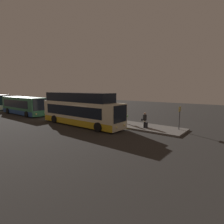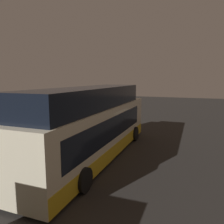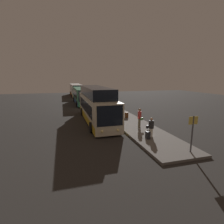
# 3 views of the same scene
# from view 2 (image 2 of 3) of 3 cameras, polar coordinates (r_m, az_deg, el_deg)

# --- Properties ---
(ground) EXTENTS (80.00, 80.00, 0.00)m
(ground) POSITION_cam_2_polar(r_m,az_deg,el_deg) (13.23, -2.62, -10.15)
(ground) COLOR #2B2826
(platform) EXTENTS (20.00, 3.47, 0.17)m
(platform) POSITION_cam_2_polar(r_m,az_deg,el_deg) (14.79, -14.70, -8.03)
(platform) COLOR #605B56
(platform) RESTS_ON ground
(bus_lead) EXTENTS (11.67, 2.75, 3.85)m
(bus_lead) POSITION_cam_2_polar(r_m,az_deg,el_deg) (11.77, -4.84, -3.98)
(bus_lead) COLOR beige
(bus_lead) RESTS_ON ground
(passenger_boarding) EXTENTS (0.60, 0.53, 1.85)m
(passenger_boarding) POSITION_cam_2_polar(r_m,az_deg,el_deg) (17.09, -8.89, -1.76)
(passenger_boarding) COLOR #6B604C
(passenger_boarding) RESTS_ON platform
(passenger_waiting) EXTENTS (0.70, 0.63, 1.57)m
(passenger_waiting) POSITION_cam_2_polar(r_m,az_deg,el_deg) (19.35, -4.37, -1.03)
(passenger_waiting) COLOR silver
(passenger_waiting) RESTS_ON platform
(suitcase) EXTENTS (0.39, 0.27, 0.83)m
(suitcase) POSITION_cam_2_polar(r_m,az_deg,el_deg) (19.60, -2.66, -2.46)
(suitcase) COLOR black
(suitcase) RESTS_ON platform
(sign_post) EXTENTS (0.10, 0.65, 2.39)m
(sign_post) POSITION_cam_2_polar(r_m,az_deg,el_deg) (22.73, -3.17, 2.19)
(sign_post) COLOR #4C4C51
(sign_post) RESTS_ON platform
(trash_bin) EXTENTS (0.44, 0.44, 0.65)m
(trash_bin) POSITION_cam_2_polar(r_m,az_deg,el_deg) (14.01, -18.46, -7.38)
(trash_bin) COLOR #593319
(trash_bin) RESTS_ON platform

